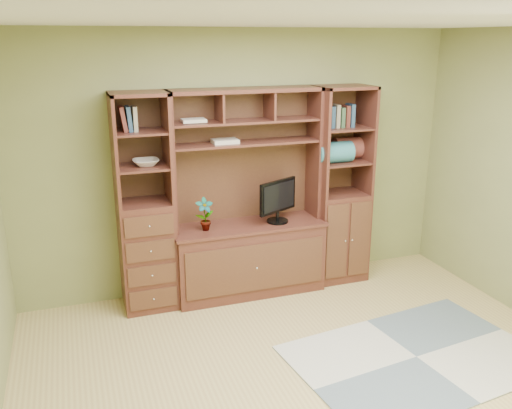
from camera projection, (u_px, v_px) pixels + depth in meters
name	position (u px, v px, depth m)	size (l,w,h in m)	color
room	(332.00, 224.00, 3.65)	(4.60, 4.10, 2.64)	tan
center_hutch	(248.00, 196.00, 5.29)	(1.54, 0.53, 2.05)	#4C231A
left_tower	(145.00, 204.00, 5.01)	(0.50, 0.45, 2.05)	#4C231A
right_tower	(340.00, 186.00, 5.65)	(0.55, 0.45, 2.05)	#4C231A
rug	(416.00, 357.00, 4.41)	(1.97, 1.31, 0.01)	gray
monitor	(278.00, 194.00, 5.35)	(0.49, 0.22, 0.60)	black
orchid	(205.00, 214.00, 5.16)	(0.17, 0.11, 0.32)	#A14B36
magazines	(225.00, 141.00, 5.15)	(0.24, 0.18, 0.04)	beige
bowl	(146.00, 162.00, 4.91)	(0.24, 0.24, 0.06)	beige
blanket_teal	(334.00, 152.00, 5.46)	(0.37, 0.21, 0.21)	teal
blanket_red	(352.00, 148.00, 5.66)	(0.40, 0.22, 0.22)	brown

